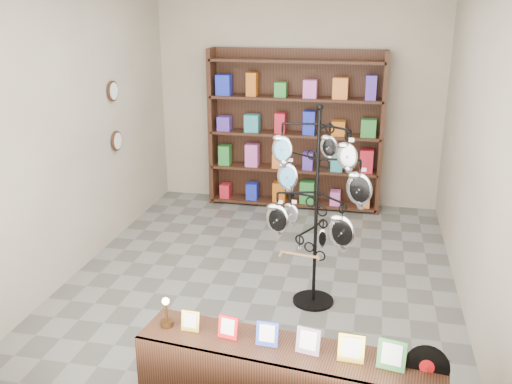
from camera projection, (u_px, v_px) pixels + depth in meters
The scene contains 6 objects.
ground at pixel (263, 275), 6.14m from camera, with size 5.00×5.00×0.00m, color slate.
room_envelope at pixel (264, 104), 5.55m from camera, with size 5.00×5.00×5.00m.
display_tree at pixel (317, 193), 5.23m from camera, with size 1.03×1.01×1.95m.
front_shelf at pixel (287, 380), 4.01m from camera, with size 2.17×0.69×0.75m.
back_shelving at pixel (295, 135), 7.95m from camera, with size 2.42×0.36×2.20m.
wall_clocks at pixel (115, 116), 6.79m from camera, with size 0.03×0.24×0.84m.
Camera 1 is at (1.05, -5.44, 2.79)m, focal length 40.00 mm.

